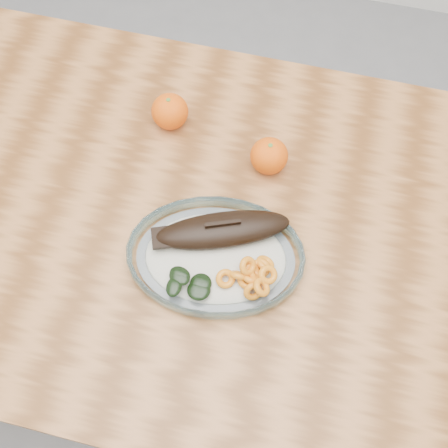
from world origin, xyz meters
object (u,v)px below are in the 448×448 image
(orange_right, at_px, (269,156))
(orange_left, at_px, (170,111))
(dining_table, at_px, (173,237))
(plated_meal, at_px, (216,255))

(orange_right, bearing_deg, orange_left, 165.38)
(dining_table, bearing_deg, orange_left, 104.91)
(orange_left, height_order, orange_right, orange_left)
(dining_table, height_order, orange_right, orange_right)
(plated_meal, distance_m, orange_right, 0.21)
(orange_right, bearing_deg, plated_meal, -103.08)
(plated_meal, bearing_deg, dining_table, 138.64)
(plated_meal, xyz_separation_m, orange_right, (0.05, 0.20, 0.02))
(plated_meal, bearing_deg, orange_right, 67.79)
(plated_meal, bearing_deg, orange_left, 111.91)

